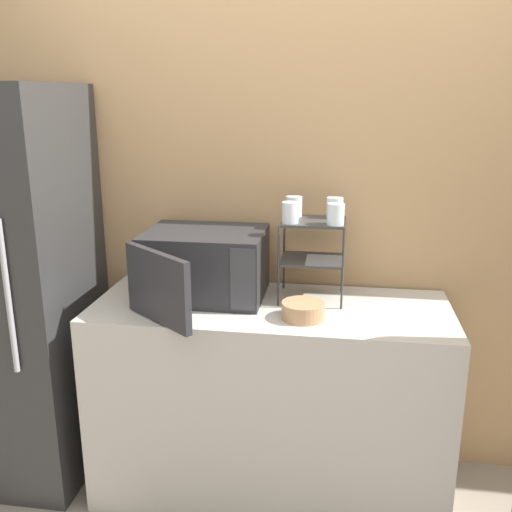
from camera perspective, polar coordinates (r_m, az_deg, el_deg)
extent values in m
cube|color=tan|center=(2.73, 2.43, 5.23)|extent=(8.00, 0.06, 2.60)
cube|color=#B7B2A8|center=(2.69, 1.38, -14.09)|extent=(1.56, 0.62, 0.92)
cube|color=#262628|center=(2.58, -5.06, -0.77)|extent=(0.53, 0.40, 0.30)
cube|color=#B7B2A8|center=(2.41, -7.50, -2.04)|extent=(0.38, 0.01, 0.26)
cube|color=#333338|center=(2.35, -1.34, -2.41)|extent=(0.10, 0.01, 0.27)
cube|color=#262628|center=(2.29, -9.82, -3.07)|extent=(0.34, 0.28, 0.29)
cylinder|color=#333333|center=(2.44, 2.26, -1.01)|extent=(0.01, 0.01, 0.36)
cylinder|color=#333333|center=(2.43, 8.67, -1.28)|extent=(0.01, 0.01, 0.36)
cylinder|color=#333333|center=(2.66, 2.82, 0.42)|extent=(0.01, 0.01, 0.36)
cylinder|color=#333333|center=(2.65, 8.70, 0.18)|extent=(0.01, 0.01, 0.36)
cube|color=#333333|center=(2.54, 5.61, -0.39)|extent=(0.27, 0.23, 0.01)
cube|color=#333333|center=(2.50, 5.72, 3.44)|extent=(0.27, 0.23, 0.01)
cylinder|color=silver|center=(2.43, 3.44, 4.36)|extent=(0.07, 0.07, 0.09)
cylinder|color=silver|center=(2.55, 7.89, 4.82)|extent=(0.07, 0.07, 0.09)
cylinder|color=silver|center=(2.41, 7.98, 4.16)|extent=(0.07, 0.07, 0.09)
cylinder|color=silver|center=(2.56, 3.82, 4.97)|extent=(0.07, 0.07, 0.09)
cylinder|color=#AD7F56|center=(2.36, 4.71, -6.14)|extent=(0.10, 0.10, 0.01)
cylinder|color=#AD7F56|center=(2.35, 4.73, -5.45)|extent=(0.18, 0.18, 0.07)
cube|color=#2D2D2D|center=(2.90, -23.42, -3.14)|extent=(0.69, 0.63, 1.85)
cylinder|color=#99999E|center=(2.49, -23.54, -3.86)|extent=(0.02, 0.02, 0.65)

